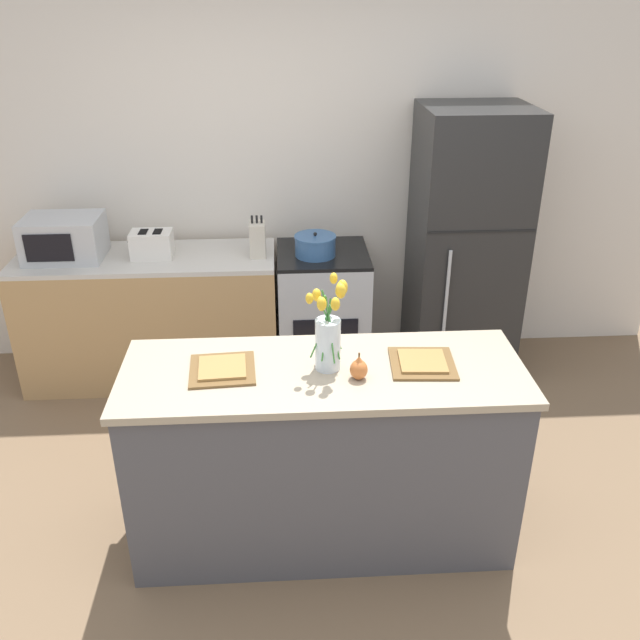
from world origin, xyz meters
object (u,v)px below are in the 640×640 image
object	(u,v)px
toaster	(152,244)
refrigerator	(465,247)
pear_figurine	(359,368)
microwave	(64,238)
knife_block	(258,239)
plate_setting_left	(222,369)
flower_vase	(329,334)
plate_setting_right	(422,363)
cooking_pot	(315,246)
stove_range	(323,313)

from	to	relation	value
toaster	refrigerator	bearing A→B (deg)	0.54
pear_figurine	microwave	distance (m)	2.39
microwave	knife_block	distance (m)	1.23
plate_setting_left	toaster	world-z (taller)	toaster
knife_block	refrigerator	bearing A→B (deg)	1.53
pear_figurine	toaster	bearing A→B (deg)	124.56
flower_vase	plate_setting_right	xyz separation A→B (m)	(0.42, 0.00, -0.16)
refrigerator	pear_figurine	bearing A→B (deg)	-118.20
cooking_pot	knife_block	bearing A→B (deg)	177.08
cooking_pot	stove_range	bearing A→B (deg)	46.17
pear_figurine	microwave	bearing A→B (deg)	135.24
plate_setting_right	microwave	bearing A→B (deg)	141.59
cooking_pot	toaster	bearing A→B (deg)	178.02
refrigerator	plate_setting_right	bearing A→B (deg)	-110.89
pear_figurine	knife_block	size ratio (longest dim) A/B	0.47
toaster	cooking_pot	distance (m)	1.05
plate_setting_right	refrigerator	bearing A→B (deg)	69.11
plate_setting_right	cooking_pot	bearing A→B (deg)	104.59
flower_vase	microwave	xyz separation A→B (m)	(-1.57, 1.59, -0.09)
knife_block	toaster	bearing A→B (deg)	178.53
stove_range	refrigerator	xyz separation A→B (m)	(0.95, 0.00, 0.46)
plate_setting_right	cooking_pot	distance (m)	1.58
refrigerator	knife_block	xyz separation A→B (m)	(-1.37, -0.04, 0.09)
stove_range	pear_figurine	world-z (taller)	pear_figurine
refrigerator	knife_block	bearing A→B (deg)	-178.47
plate_setting_right	microwave	world-z (taller)	microwave
microwave	plate_setting_left	bearing A→B (deg)	-55.05
plate_setting_left	cooking_pot	xyz separation A→B (m)	(0.49, 1.53, 0.00)
pear_figurine	cooking_pot	size ratio (longest dim) A/B	0.47
toaster	cooking_pot	size ratio (longest dim) A/B	1.03
stove_range	cooking_pot	bearing A→B (deg)	-133.83
flower_vase	plate_setting_right	size ratio (longest dim) A/B	1.40
pear_figurine	flower_vase	bearing A→B (deg)	141.85
toaster	microwave	size ratio (longest dim) A/B	0.58
plate_setting_right	microwave	xyz separation A→B (m)	(-2.00, 1.58, 0.07)
refrigerator	toaster	size ratio (longest dim) A/B	6.45
refrigerator	microwave	distance (m)	2.60
flower_vase	microwave	world-z (taller)	flower_vase
refrigerator	toaster	world-z (taller)	refrigerator
pear_figurine	microwave	xyz separation A→B (m)	(-1.70, 1.68, 0.03)
microwave	pear_figurine	bearing A→B (deg)	-44.76
pear_figurine	microwave	size ratio (longest dim) A/B	0.26
toaster	cooking_pot	xyz separation A→B (m)	(1.05, -0.04, -0.02)
pear_figurine	toaster	distance (m)	2.02
refrigerator	pear_figurine	world-z (taller)	refrigerator
cooking_pot	microwave	xyz separation A→B (m)	(-1.60, 0.05, 0.07)
microwave	cooking_pot	bearing A→B (deg)	-1.94
cooking_pot	knife_block	world-z (taller)	knife_block
stove_range	toaster	bearing A→B (deg)	-179.03
plate_setting_right	cooking_pot	world-z (taller)	cooking_pot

